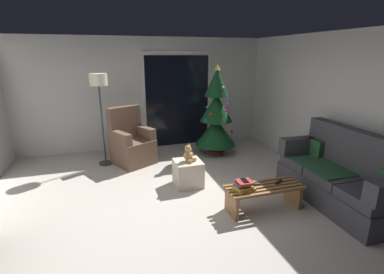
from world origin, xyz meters
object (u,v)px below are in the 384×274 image
(christmas_tree, at_px, (216,116))
(couch, at_px, (340,177))
(coffee_table, at_px, (264,194))
(book_stack, at_px, (244,186))
(armchair, at_px, (132,144))
(floor_lamp, at_px, (99,89))
(remote_graphite, at_px, (255,184))
(cell_phone, at_px, (245,180))
(remote_black, at_px, (279,182))
(teddy_bear_honey, at_px, (189,154))
(ottoman, at_px, (188,173))

(christmas_tree, bearing_deg, couch, -69.02)
(coffee_table, distance_m, book_stack, 0.38)
(coffee_table, bearing_deg, armchair, 123.68)
(couch, relative_size, floor_lamp, 1.10)
(coffee_table, height_order, remote_graphite, remote_graphite)
(christmas_tree, relative_size, armchair, 1.71)
(cell_phone, bearing_deg, remote_black, 9.26)
(remote_black, bearing_deg, remote_graphite, -126.22)
(coffee_table, relative_size, remote_black, 7.05)
(couch, distance_m, teddy_bear_honey, 2.31)
(armchair, xyz_separation_m, teddy_bear_honey, (0.79, -1.33, 0.15))
(ottoman, bearing_deg, teddy_bear_honey, -52.87)
(armchair, height_order, ottoman, armchair)
(coffee_table, relative_size, remote_graphite, 7.05)
(coffee_table, xyz_separation_m, cell_phone, (-0.32, -0.02, 0.26))
(coffee_table, relative_size, christmas_tree, 0.57)
(couch, xyz_separation_m, christmas_tree, (-0.96, 2.51, 0.46))
(book_stack, xyz_separation_m, ottoman, (-0.46, 1.08, -0.21))
(cell_phone, xyz_separation_m, teddy_bear_honey, (-0.47, 1.07, 0.05))
(book_stack, height_order, teddy_bear_honey, teddy_bear_honey)
(christmas_tree, height_order, floor_lamp, christmas_tree)
(coffee_table, distance_m, remote_graphite, 0.19)
(remote_black, relative_size, book_stack, 0.52)
(book_stack, height_order, armchair, armchair)
(remote_black, relative_size, christmas_tree, 0.08)
(teddy_bear_honey, bearing_deg, book_stack, -66.94)
(remote_black, relative_size, armchair, 0.14)
(couch, xyz_separation_m, remote_black, (-0.93, 0.17, -0.03))
(coffee_table, xyz_separation_m, teddy_bear_honey, (-0.79, 1.05, 0.31))
(couch, xyz_separation_m, remote_graphite, (-1.29, 0.21, -0.03))
(remote_graphite, distance_m, armchair, 2.74)
(coffee_table, bearing_deg, christmas_tree, 84.80)
(floor_lamp, bearing_deg, ottoman, -47.26)
(ottoman, distance_m, teddy_bear_honey, 0.34)
(floor_lamp, bearing_deg, coffee_table, -49.54)
(remote_black, xyz_separation_m, book_stack, (-0.59, -0.05, 0.05))
(armchair, distance_m, ottoman, 1.55)
(remote_graphite, height_order, book_stack, book_stack)
(coffee_table, relative_size, armchair, 0.97)
(cell_phone, distance_m, ottoman, 1.21)
(remote_graphite, bearing_deg, christmas_tree, -3.47)
(christmas_tree, xyz_separation_m, floor_lamp, (-2.33, 0.10, 0.65))
(teddy_bear_honey, bearing_deg, armchair, 120.76)
(christmas_tree, height_order, armchair, christmas_tree)
(book_stack, bearing_deg, coffee_table, 4.04)
(remote_black, bearing_deg, couch, 49.60)
(couch, relative_size, remote_graphite, 12.56)
(coffee_table, height_order, remote_black, remote_black)
(floor_lamp, bearing_deg, book_stack, -54.63)
(coffee_table, relative_size, cell_phone, 7.64)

